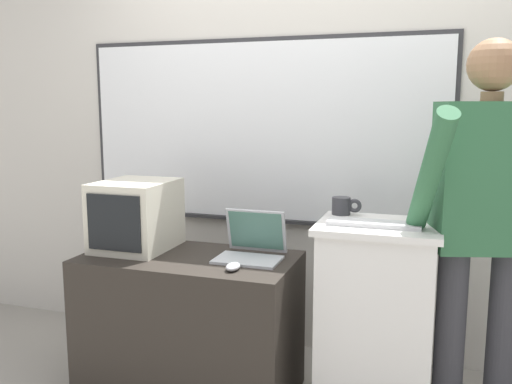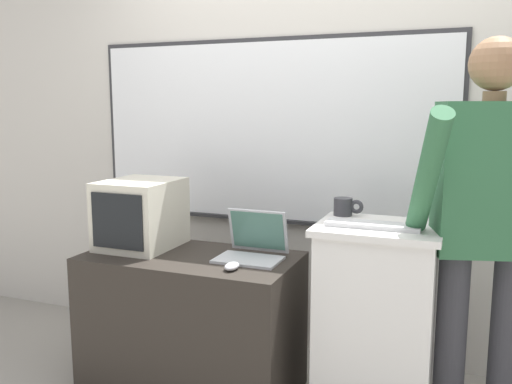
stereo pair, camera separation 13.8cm
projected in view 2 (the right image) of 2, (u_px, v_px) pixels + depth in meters
The scene contains 9 objects.
back_wall at pixel (317, 131), 3.14m from camera, with size 6.40×0.17×2.62m.
lectern_podium at pixel (376, 325), 2.46m from camera, with size 0.54×0.45×0.93m.
side_desk at pixel (192, 323), 2.76m from camera, with size 1.06×0.57×0.72m.
person_presenter at pixel (486, 216), 2.24m from camera, with size 0.59×0.63×1.73m.
laptop at pixel (254, 244), 2.65m from camera, with size 0.31×0.27×0.23m.
wireless_keyboard at pixel (373, 225), 2.34m from camera, with size 0.40×0.12×0.02m.
computer_mouse_by_laptop at pixel (232, 266), 2.45m from camera, with size 0.06×0.10×0.03m.
crt_monitor at pixel (141, 214), 2.84m from camera, with size 0.36×0.42×0.35m.
coffee_mug at pixel (345, 207), 2.59m from camera, with size 0.14×0.09×0.08m.
Camera 2 is at (0.81, -1.87, 1.45)m, focal length 38.00 mm.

